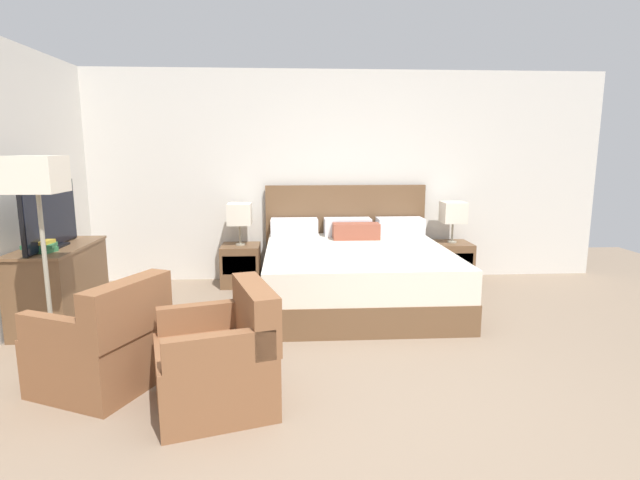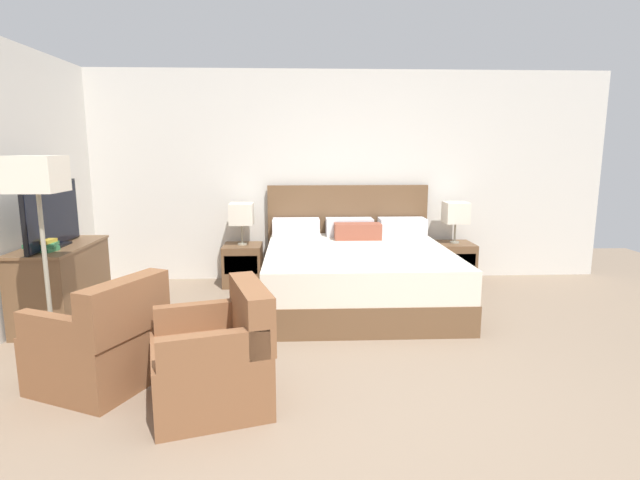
# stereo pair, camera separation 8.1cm
# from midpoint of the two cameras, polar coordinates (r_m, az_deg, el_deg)

# --- Properties ---
(ground_plane) EXTENTS (9.95, 9.95, 0.00)m
(ground_plane) POSITION_cam_midpoint_polar(r_m,az_deg,el_deg) (3.20, 4.20, -19.38)
(ground_plane) COLOR #84705B
(wall_back) EXTENTS (6.83, 0.06, 2.51)m
(wall_back) POSITION_cam_midpoint_polar(r_m,az_deg,el_deg) (6.12, 0.11, 7.25)
(wall_back) COLOR beige
(wall_back) RESTS_ON ground
(bed) EXTENTS (1.94, 2.08, 1.16)m
(bed) POSITION_cam_midpoint_polar(r_m,az_deg,el_deg) (5.25, 3.65, -3.63)
(bed) COLOR brown
(bed) RESTS_ON ground
(nightstand_left) EXTENTS (0.44, 0.45, 0.48)m
(nightstand_left) POSITION_cam_midpoint_polar(r_m,az_deg,el_deg) (5.97, -9.40, -2.83)
(nightstand_left) COLOR brown
(nightstand_left) RESTS_ON ground
(nightstand_right) EXTENTS (0.44, 0.45, 0.48)m
(nightstand_right) POSITION_cam_midpoint_polar(r_m,az_deg,el_deg) (6.24, 14.38, -2.45)
(nightstand_right) COLOR brown
(nightstand_right) RESTS_ON ground
(table_lamp_left) EXTENTS (0.27, 0.27, 0.49)m
(table_lamp_left) POSITION_cam_midpoint_polar(r_m,az_deg,el_deg) (5.87, -9.57, 2.89)
(table_lamp_left) COLOR gray
(table_lamp_left) RESTS_ON nightstand_left
(table_lamp_right) EXTENTS (0.27, 0.27, 0.49)m
(table_lamp_right) POSITION_cam_midpoint_polar(r_m,az_deg,el_deg) (6.14, 14.62, 3.03)
(table_lamp_right) COLOR gray
(table_lamp_right) RESTS_ON nightstand_right
(dresser) EXTENTS (0.51, 1.08, 0.73)m
(dresser) POSITION_cam_midpoint_polar(r_m,az_deg,el_deg) (5.18, -27.99, -4.42)
(dresser) COLOR brown
(dresser) RESTS_ON ground
(tv) EXTENTS (0.18, 0.95, 0.58)m
(tv) POSITION_cam_midpoint_polar(r_m,az_deg,el_deg) (5.01, -28.87, 2.42)
(tv) COLOR black
(tv) RESTS_ON dresser
(book_red_cover) EXTENTS (0.23, 0.19, 0.04)m
(book_red_cover) POSITION_cam_midpoint_polar(r_m,az_deg,el_deg) (4.86, -29.62, -0.99)
(book_red_cover) COLOR #2D7042
(book_red_cover) RESTS_ON dresser
(book_blue_cover) EXTENTS (0.27, 0.20, 0.03)m
(book_blue_cover) POSITION_cam_midpoint_polar(r_m,az_deg,el_deg) (4.86, -29.84, -0.57)
(book_blue_cover) COLOR #2D7042
(book_blue_cover) RESTS_ON book_red_cover
(book_small_top) EXTENTS (0.20, 0.18, 0.03)m
(book_small_top) POSITION_cam_midpoint_polar(r_m,az_deg,el_deg) (4.85, -29.77, -0.21)
(book_small_top) COLOR gold
(book_small_top) RESTS_ON book_blue_cover
(armchair_by_window) EXTENTS (0.91, 0.91, 0.76)m
(armchair_by_window) POSITION_cam_midpoint_polar(r_m,az_deg,el_deg) (3.72, -24.02, -11.09)
(armchair_by_window) COLOR brown
(armchair_by_window) RESTS_ON ground
(armchair_companion) EXTENTS (0.85, 0.85, 0.76)m
(armchair_companion) POSITION_cam_midpoint_polar(r_m,az_deg,el_deg) (3.25, -12.02, -13.48)
(armchair_companion) COLOR brown
(armchair_companion) RESTS_ON ground
(floor_lamp) EXTENTS (0.33, 0.33, 1.54)m
(floor_lamp) POSITION_cam_midpoint_polar(r_m,az_deg,el_deg) (4.05, -30.05, 4.89)
(floor_lamp) COLOR gray
(floor_lamp) RESTS_ON ground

